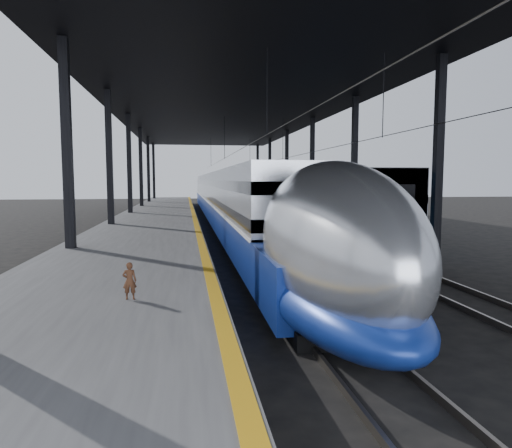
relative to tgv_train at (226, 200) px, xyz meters
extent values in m
plane|color=black|center=(-2.00, -24.16, -1.98)|extent=(160.00, 160.00, 0.00)
cube|color=#4C4C4F|center=(-5.50, -4.16, -1.48)|extent=(6.00, 80.00, 1.00)
cube|color=orange|center=(-2.70, -4.16, -0.97)|extent=(0.30, 80.00, 0.01)
cube|color=slate|center=(-0.72, -4.16, -1.90)|extent=(0.08, 80.00, 0.16)
cube|color=slate|center=(0.72, -4.16, -1.90)|extent=(0.08, 80.00, 0.16)
cube|color=slate|center=(4.28, -4.16, -1.90)|extent=(0.08, 80.00, 0.16)
cube|color=slate|center=(5.72, -4.16, -1.90)|extent=(0.08, 80.00, 0.16)
cube|color=black|center=(-7.80, -19.16, 2.52)|extent=(0.35, 0.35, 9.00)
cube|color=black|center=(7.60, -19.16, 2.52)|extent=(0.35, 0.35, 9.00)
cube|color=black|center=(-7.80, -9.16, 2.52)|extent=(0.35, 0.35, 9.00)
cube|color=black|center=(7.60, -9.16, 2.52)|extent=(0.35, 0.35, 9.00)
cube|color=black|center=(-7.80, 0.84, 2.52)|extent=(0.35, 0.35, 9.00)
cube|color=black|center=(7.60, 0.84, 2.52)|extent=(0.35, 0.35, 9.00)
cube|color=black|center=(-7.80, 10.84, 2.52)|extent=(0.35, 0.35, 9.00)
cube|color=black|center=(7.60, 10.84, 2.52)|extent=(0.35, 0.35, 9.00)
cube|color=black|center=(-7.80, 20.84, 2.52)|extent=(0.35, 0.35, 9.00)
cube|color=black|center=(7.60, 20.84, 2.52)|extent=(0.35, 0.35, 9.00)
cube|color=black|center=(-7.80, 30.84, 2.52)|extent=(0.35, 0.35, 9.00)
cube|color=black|center=(7.60, 30.84, 2.52)|extent=(0.35, 0.35, 9.00)
cube|color=black|center=(-0.10, -4.16, 7.27)|extent=(18.00, 75.00, 0.45)
cylinder|color=slate|center=(0.00, -4.16, 3.52)|extent=(0.03, 74.00, 0.03)
cylinder|color=slate|center=(5.00, -4.16, 3.52)|extent=(0.03, 74.00, 0.03)
cube|color=#B8BBC0|center=(0.00, 4.02, 0.28)|extent=(2.85, 57.00, 3.93)
cube|color=navy|center=(0.00, 2.52, -0.94)|extent=(2.93, 62.00, 1.52)
cube|color=silver|center=(0.00, 4.02, -0.16)|extent=(2.95, 57.00, 0.10)
cube|color=black|center=(0.00, 4.02, 1.42)|extent=(2.89, 57.00, 0.41)
cube|color=black|center=(0.00, 4.02, 0.28)|extent=(2.89, 57.00, 0.41)
ellipsoid|color=#B8BBC0|center=(0.00, -27.48, 0.14)|extent=(2.85, 8.40, 3.93)
ellipsoid|color=navy|center=(0.00, -27.48, -0.99)|extent=(2.93, 8.40, 1.67)
ellipsoid|color=black|center=(0.00, -30.08, 0.92)|extent=(1.48, 2.20, 0.89)
cube|color=black|center=(0.00, -27.48, -1.78)|extent=(2.16, 2.60, 0.40)
cube|color=black|center=(0.00, -5.48, -1.78)|extent=(2.16, 2.60, 0.40)
cube|color=#164D8F|center=(5.00, -11.37, 0.14)|extent=(2.97, 18.00, 4.03)
cube|color=gray|center=(5.00, -19.77, 0.14)|extent=(3.02, 1.20, 4.08)
cube|color=black|center=(5.00, -20.39, 1.04)|extent=(1.80, 0.06, 0.90)
cube|color=maroon|center=(5.00, -20.39, -0.34)|extent=(1.27, 0.06, 0.58)
cube|color=gray|center=(5.00, 7.63, 0.14)|extent=(2.97, 18.00, 4.03)
cube|color=gray|center=(5.00, 26.63, 0.14)|extent=(2.97, 18.00, 4.03)
cube|color=black|center=(5.00, -17.37, -1.80)|extent=(2.33, 2.40, 0.36)
cube|color=black|center=(5.00, 4.63, -1.80)|extent=(2.33, 2.40, 0.36)
imported|color=#4D2B19|center=(-4.59, -27.54, -0.56)|extent=(0.31, 0.20, 0.84)
camera|label=1|loc=(-3.36, -37.75, 1.65)|focal=32.00mm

